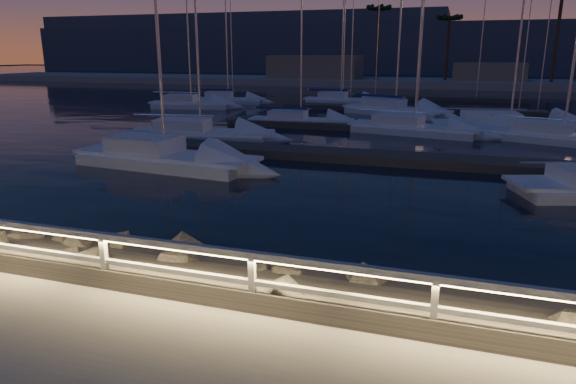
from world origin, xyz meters
name	(u,v)px	position (x,y,z in m)	size (l,w,h in m)	color
ground	(201,300)	(0.00, 0.00, 0.00)	(400.00, 400.00, 0.00)	#ABA59B
harbor_water	(398,126)	(0.00, 31.22, -0.97)	(400.00, 440.00, 0.60)	black
guard_rail	(195,260)	(-0.07, 0.00, 0.77)	(44.11, 0.12, 1.06)	silver
riprap	(401,308)	(3.42, 1.08, -0.13)	(38.00, 3.19, 1.33)	#686359
floating_docks	(400,116)	(0.00, 32.50, -0.40)	(22.00, 36.00, 0.40)	#514A43
far_shore	(430,80)	(-0.12, 74.05, 0.29)	(160.00, 14.00, 5.20)	#ABA59B
palm_left	(379,11)	(-8.00, 72.00, 10.14)	(3.00, 3.00, 11.20)	#4D3924
palm_center	(450,20)	(2.00, 73.00, 8.78)	(3.00, 3.00, 9.70)	#4D3924
palm_right	(562,0)	(16.00, 72.00, 11.03)	(3.00, 3.00, 12.20)	#4D3924
distant_hills	(359,51)	(-22.13, 133.69, 4.74)	(230.00, 37.50, 18.00)	#394659
sailboat_b	(161,156)	(-8.24, 12.02, -0.13)	(8.78, 3.41, 14.59)	white
sailboat_c	(411,127)	(1.42, 25.21, -0.17)	(8.41, 3.96, 13.78)	white
sailboat_e	(189,103)	(-19.15, 34.50, -0.15)	(7.73, 3.54, 12.80)	white
sailboat_f	(197,133)	(-9.97, 18.68, -0.14)	(8.49, 3.82, 13.99)	white
sailboat_g	(298,120)	(-6.35, 26.59, -0.21)	(7.24, 2.67, 12.03)	white
sailboat_h	(558,135)	(9.59, 24.40, -0.18)	(8.71, 5.13, 14.26)	white
sailboat_i	(226,99)	(-17.77, 39.53, -0.16)	(7.36, 3.53, 12.15)	white
sailboat_k	(393,109)	(-0.90, 35.09, -0.14)	(9.12, 5.99, 15.16)	white
sailboat_l	(505,125)	(7.08, 27.77, -0.15)	(9.79, 4.05, 16.08)	white
sailboat_n	(340,100)	(-6.96, 42.83, -0.17)	(7.60, 2.38, 12.87)	white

